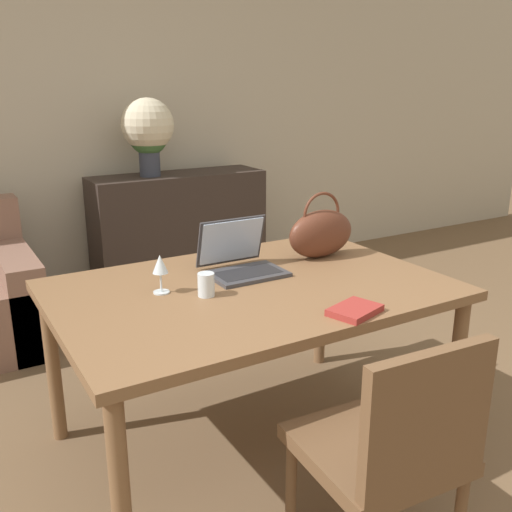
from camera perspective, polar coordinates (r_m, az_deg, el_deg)
The scene contains 10 objects.
wall_back at distance 4.34m, azimuth -18.15°, elevation 13.96°, with size 10.00×0.06×2.70m.
dining_table at distance 2.32m, azimuth -0.51°, elevation -4.55°, with size 1.54×1.05×0.73m.
chair at distance 1.80m, azimuth 13.41°, elevation -18.10°, with size 0.47×0.47×0.86m.
sideboard at distance 4.35m, azimuth -7.65°, elevation 2.45°, with size 1.29×0.40×0.88m.
laptop at distance 2.45m, azimuth -1.65°, elevation -0.20°, with size 0.32×0.28×0.22m.
drinking_glass at distance 2.18m, azimuth -5.01°, elevation -2.87°, with size 0.06×0.06×0.09m.
wine_glass at distance 2.21m, azimuth -9.56°, elevation -1.04°, with size 0.06×0.06×0.15m.
handbag at distance 2.65m, azimuth 6.52°, elevation 2.33°, with size 0.34×0.13×0.31m.
flower_vase at distance 4.15m, azimuth -10.76°, elevation 12.28°, with size 0.37×0.37×0.54m.
book at distance 2.05m, azimuth 9.85°, elevation -5.36°, with size 0.21×0.18×0.02m.
Camera 1 is at (-0.97, -1.28, 1.51)m, focal length 40.00 mm.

